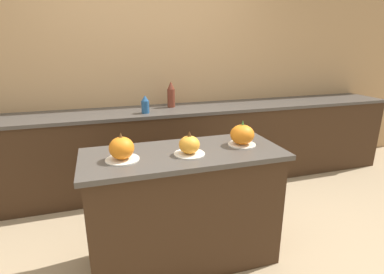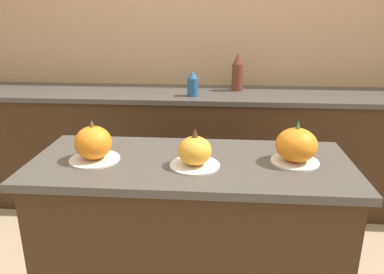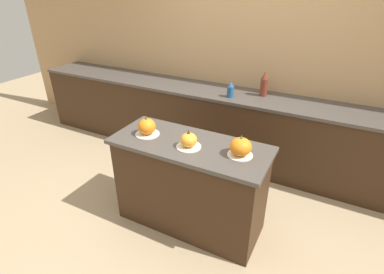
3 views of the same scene
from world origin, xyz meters
name	(u,v)px [view 1 (image 1 of 3)]	position (x,y,z in m)	size (l,w,h in m)	color
ground_plane	(185,258)	(0.00, 0.00, 0.00)	(12.00, 12.00, 0.00)	tan
wall_back	(145,76)	(0.00, 1.63, 1.25)	(8.00, 0.06, 2.50)	tan
kitchen_island	(184,208)	(0.00, 0.00, 0.45)	(1.40, 0.59, 0.89)	#382314
back_counter	(153,150)	(0.00, 1.30, 0.46)	(6.00, 0.60, 0.92)	#382314
pumpkin_cake_left	(122,149)	(-0.42, -0.03, 0.96)	(0.22, 0.22, 0.19)	silver
pumpkin_cake_center	(189,146)	(0.02, -0.06, 0.95)	(0.21, 0.21, 0.17)	silver
pumpkin_cake_right	(242,135)	(0.45, 0.01, 0.96)	(0.21, 0.21, 0.19)	silver
bottle_tall	(171,95)	(0.25, 1.39, 1.06)	(0.09, 0.09, 0.29)	maroon
bottle_short	(145,105)	(-0.08, 1.16, 1.01)	(0.08, 0.08, 0.18)	#235184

